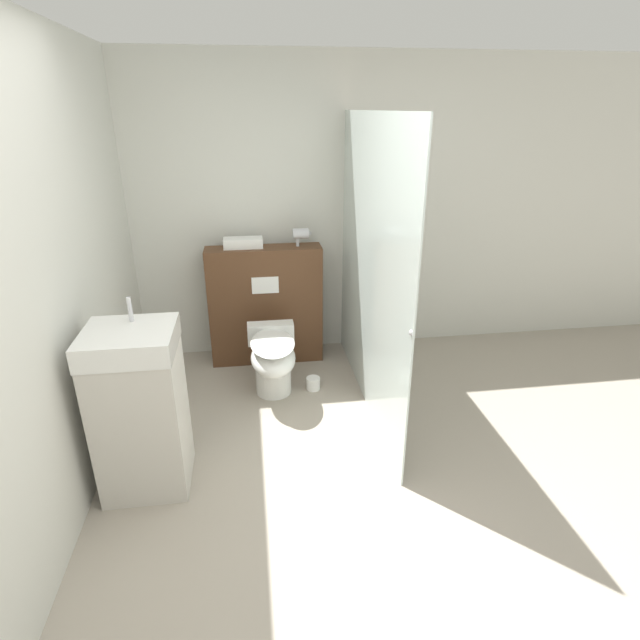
{
  "coord_description": "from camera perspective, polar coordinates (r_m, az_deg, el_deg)",
  "views": [
    {
      "loc": [
        -0.41,
        -1.84,
        2.07
      ],
      "look_at": [
        0.06,
        1.43,
        0.66
      ],
      "focal_mm": 28.0,
      "sensor_mm": 36.0,
      "label": 1
    }
  ],
  "objects": [
    {
      "name": "shower_glass",
      "position": [
        3.5,
        5.73,
        5.63
      ],
      "size": [
        0.04,
        1.98,
        2.06
      ],
      "color": "silver",
      "rests_on": "ground_plane"
    },
    {
      "name": "folded_towel",
      "position": [
        4.16,
        -8.77,
        8.71
      ],
      "size": [
        0.32,
        0.14,
        0.08
      ],
      "color": "white",
      "rests_on": "partition_panel"
    },
    {
      "name": "wall_back",
      "position": [
        4.36,
        -2.72,
        12.19
      ],
      "size": [
        8.0,
        0.06,
        2.5
      ],
      "color": "silver",
      "rests_on": "ground_plane"
    },
    {
      "name": "sink_vanity",
      "position": [
        3.04,
        -19.83,
        -9.64
      ],
      "size": [
        0.48,
        0.45,
        1.13
      ],
      "color": "beige",
      "rests_on": "ground_plane"
    },
    {
      "name": "partition_panel",
      "position": [
        4.31,
        -6.22,
        1.69
      ],
      "size": [
        0.96,
        0.25,
        1.02
      ],
      "color": "#51331E",
      "rests_on": "ground_plane"
    },
    {
      "name": "hair_drier",
      "position": [
        4.15,
        -2.1,
        9.79
      ],
      "size": [
        0.16,
        0.09,
        0.15
      ],
      "color": "#B7B7BC",
      "rests_on": "partition_panel"
    },
    {
      "name": "toilet",
      "position": [
        3.83,
        -5.41,
        -4.5
      ],
      "size": [
        0.37,
        0.63,
        0.5
      ],
      "color": "white",
      "rests_on": "ground_plane"
    },
    {
      "name": "spare_toilet_roll",
      "position": [
        4.0,
        -0.79,
        -7.25
      ],
      "size": [
        0.11,
        0.11,
        0.1
      ],
      "color": "white",
      "rests_on": "ground_plane"
    },
    {
      "name": "ground_plane",
      "position": [
        2.8,
        3.16,
        -24.65
      ],
      "size": [
        12.0,
        12.0,
        0.0
      ],
      "primitive_type": "plane",
      "color": "#9E9384"
    }
  ]
}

